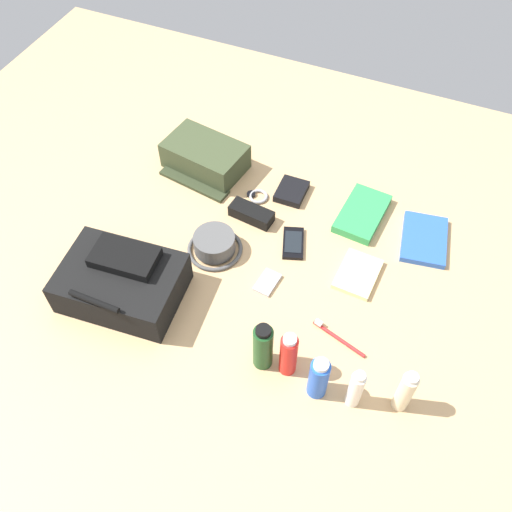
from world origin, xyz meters
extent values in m
cube|color=tan|center=(0.00, 0.00, -0.01)|extent=(2.64, 2.02, 0.02)
cube|color=black|center=(0.30, 0.24, 0.05)|extent=(0.35, 0.26, 0.11)
cube|color=black|center=(0.30, 0.20, 0.12)|extent=(0.19, 0.12, 0.03)
cylinder|color=black|center=(0.30, 0.36, 0.12)|extent=(0.15, 0.02, 0.02)
cube|color=#384228|center=(0.32, -0.32, 0.05)|extent=(0.28, 0.20, 0.09)
cube|color=#2C3520|center=(0.32, -0.23, 0.01)|extent=(0.26, 0.10, 0.01)
cylinder|color=#4F4F4F|center=(0.14, 0.00, 0.04)|extent=(0.12, 0.12, 0.05)
torus|color=#4F4F4F|center=(0.14, 0.00, 0.01)|extent=(0.17, 0.17, 0.01)
cylinder|color=beige|center=(-0.50, 0.26, 0.07)|extent=(0.04, 0.04, 0.15)
cylinder|color=silver|center=(-0.50, 0.26, 0.15)|extent=(0.03, 0.03, 0.01)
cylinder|color=white|center=(-0.39, 0.30, 0.07)|extent=(0.04, 0.04, 0.13)
cylinder|color=white|center=(-0.39, 0.30, 0.14)|extent=(0.03, 0.03, 0.01)
cylinder|color=blue|center=(-0.30, 0.31, 0.07)|extent=(0.05, 0.05, 0.14)
cylinder|color=silver|center=(-0.30, 0.31, 0.14)|extent=(0.04, 0.04, 0.01)
cylinder|color=red|center=(-0.21, 0.28, 0.07)|extent=(0.05, 0.05, 0.15)
cylinder|color=silver|center=(-0.21, 0.28, 0.15)|extent=(0.03, 0.03, 0.01)
cylinder|color=#19471E|center=(-0.14, 0.29, 0.08)|extent=(0.05, 0.05, 0.15)
cylinder|color=black|center=(-0.14, 0.29, 0.16)|extent=(0.04, 0.04, 0.01)
cube|color=blue|center=(-0.44, -0.28, 0.01)|extent=(0.16, 0.21, 0.02)
cube|color=white|center=(-0.44, -0.28, 0.01)|extent=(0.15, 0.20, 0.01)
cube|color=#2D934C|center=(-0.23, -0.30, 0.01)|extent=(0.14, 0.22, 0.03)
cube|color=white|center=(-0.23, -0.30, 0.01)|extent=(0.13, 0.21, 0.02)
cube|color=black|center=(-0.07, -0.11, 0.01)|extent=(0.10, 0.13, 0.01)
cube|color=black|center=(-0.07, -0.11, 0.01)|extent=(0.08, 0.10, 0.00)
cube|color=#B7B7BC|center=(-0.06, 0.05, 0.01)|extent=(0.06, 0.09, 0.01)
cylinder|color=silver|center=(-0.06, 0.04, 0.01)|extent=(0.03, 0.03, 0.00)
torus|color=#99999E|center=(0.10, -0.25, 0.01)|extent=(0.06, 0.06, 0.01)
cylinder|color=black|center=(0.12, -0.25, 0.01)|extent=(0.03, 0.03, 0.01)
cylinder|color=red|center=(-0.30, 0.14, 0.01)|extent=(0.16, 0.06, 0.01)
cube|color=white|center=(-0.24, 0.13, 0.02)|extent=(0.02, 0.02, 0.01)
cube|color=black|center=(0.01, -0.31, 0.01)|extent=(0.09, 0.11, 0.02)
cube|color=beige|center=(-0.29, -0.08, 0.01)|extent=(0.12, 0.16, 0.02)
cube|color=black|center=(0.08, -0.16, 0.02)|extent=(0.15, 0.07, 0.04)
camera|label=1|loc=(-0.39, 0.91, 1.35)|focal=39.47mm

